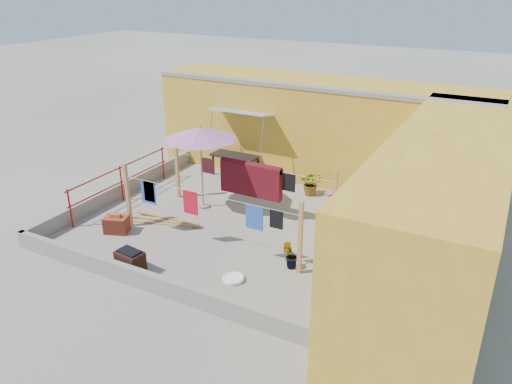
{
  "coord_description": "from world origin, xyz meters",
  "views": [
    {
      "loc": [
        6.25,
        -10.5,
        6.26
      ],
      "look_at": [
        0.47,
        0.3,
        0.96
      ],
      "focal_mm": 35.0,
      "sensor_mm": 36.0,
      "label": 1
    }
  ],
  "objects_px": {
    "brick_stack": "(117,224)",
    "brazier": "(130,262)",
    "white_basin": "(233,279)",
    "patio_umbrella": "(200,134)",
    "green_hose": "(346,196)",
    "water_jug_a": "(364,226)",
    "plant_back_a": "(312,183)",
    "water_jug_b": "(340,223)",
    "outdoor_table": "(235,157)"
  },
  "relations": [
    {
      "from": "water_jug_b",
      "to": "plant_back_a",
      "type": "xyz_separation_m",
      "value": [
        -1.55,
        1.75,
        0.25
      ]
    },
    {
      "from": "water_jug_a",
      "to": "plant_back_a",
      "type": "distance_m",
      "value": 2.71
    },
    {
      "from": "white_basin",
      "to": "water_jug_a",
      "type": "relative_size",
      "value": 1.44
    },
    {
      "from": "brazier",
      "to": "green_hose",
      "type": "height_order",
      "value": "brazier"
    },
    {
      "from": "outdoor_table",
      "to": "water_jug_b",
      "type": "bearing_deg",
      "value": -24.65
    },
    {
      "from": "brick_stack",
      "to": "water_jug_b",
      "type": "distance_m",
      "value": 5.97
    },
    {
      "from": "white_basin",
      "to": "water_jug_a",
      "type": "height_order",
      "value": "water_jug_a"
    },
    {
      "from": "brick_stack",
      "to": "outdoor_table",
      "type": "bearing_deg",
      "value": 82.04
    },
    {
      "from": "white_basin",
      "to": "green_hose",
      "type": "height_order",
      "value": "white_basin"
    },
    {
      "from": "outdoor_table",
      "to": "water_jug_a",
      "type": "relative_size",
      "value": 4.75
    },
    {
      "from": "outdoor_table",
      "to": "brick_stack",
      "type": "bearing_deg",
      "value": -97.96
    },
    {
      "from": "patio_umbrella",
      "to": "water_jug_b",
      "type": "xyz_separation_m",
      "value": [
        4.01,
        0.6,
        -2.1
      ]
    },
    {
      "from": "water_jug_b",
      "to": "green_hose",
      "type": "relative_size",
      "value": 0.56
    },
    {
      "from": "white_basin",
      "to": "water_jug_b",
      "type": "bearing_deg",
      "value": 70.56
    },
    {
      "from": "outdoor_table",
      "to": "brick_stack",
      "type": "height_order",
      "value": "outdoor_table"
    },
    {
      "from": "white_basin",
      "to": "water_jug_b",
      "type": "relative_size",
      "value": 1.55
    },
    {
      "from": "patio_umbrella",
      "to": "plant_back_a",
      "type": "bearing_deg",
      "value": 43.7
    },
    {
      "from": "patio_umbrella",
      "to": "water_jug_b",
      "type": "bearing_deg",
      "value": 8.56
    },
    {
      "from": "brick_stack",
      "to": "water_jug_b",
      "type": "bearing_deg",
      "value": 30.24
    },
    {
      "from": "brazier",
      "to": "plant_back_a",
      "type": "height_order",
      "value": "plant_back_a"
    },
    {
      "from": "patio_umbrella",
      "to": "brick_stack",
      "type": "height_order",
      "value": "patio_umbrella"
    },
    {
      "from": "patio_umbrella",
      "to": "outdoor_table",
      "type": "relative_size",
      "value": 1.6
    },
    {
      "from": "brazier",
      "to": "water_jug_b",
      "type": "xyz_separation_m",
      "value": [
        3.5,
        4.36,
        -0.13
      ]
    },
    {
      "from": "green_hose",
      "to": "plant_back_a",
      "type": "xyz_separation_m",
      "value": [
        -1.05,
        -0.3,
        0.35
      ]
    },
    {
      "from": "white_basin",
      "to": "green_hose",
      "type": "xyz_separation_m",
      "value": [
        0.75,
        5.59,
        -0.01
      ]
    },
    {
      "from": "outdoor_table",
      "to": "brazier",
      "type": "bearing_deg",
      "value": -81.5
    },
    {
      "from": "white_basin",
      "to": "green_hose",
      "type": "relative_size",
      "value": 0.86
    },
    {
      "from": "patio_umbrella",
      "to": "plant_back_a",
      "type": "xyz_separation_m",
      "value": [
        2.46,
        2.35,
        -1.85
      ]
    },
    {
      "from": "patio_umbrella",
      "to": "white_basin",
      "type": "xyz_separation_m",
      "value": [
        2.76,
        -2.94,
        -2.2
      ]
    },
    {
      "from": "water_jug_b",
      "to": "green_hose",
      "type": "height_order",
      "value": "water_jug_b"
    },
    {
      "from": "brick_stack",
      "to": "white_basin",
      "type": "height_order",
      "value": "brick_stack"
    },
    {
      "from": "brick_stack",
      "to": "green_hose",
      "type": "height_order",
      "value": "brick_stack"
    },
    {
      "from": "brick_stack",
      "to": "green_hose",
      "type": "bearing_deg",
      "value": 47.32
    },
    {
      "from": "patio_umbrella",
      "to": "brazier",
      "type": "height_order",
      "value": "patio_umbrella"
    },
    {
      "from": "brick_stack",
      "to": "white_basin",
      "type": "xyz_separation_m",
      "value": [
        3.91,
        -0.54,
        -0.18
      ]
    },
    {
      "from": "patio_umbrella",
      "to": "green_hose",
      "type": "relative_size",
      "value": 4.57
    },
    {
      "from": "patio_umbrella",
      "to": "brick_stack",
      "type": "bearing_deg",
      "value": -115.55
    },
    {
      "from": "patio_umbrella",
      "to": "white_basin",
      "type": "height_order",
      "value": "patio_umbrella"
    },
    {
      "from": "green_hose",
      "to": "white_basin",
      "type": "bearing_deg",
      "value": -97.64
    },
    {
      "from": "water_jug_b",
      "to": "green_hose",
      "type": "bearing_deg",
      "value": 103.79
    },
    {
      "from": "brick_stack",
      "to": "brazier",
      "type": "bearing_deg",
      "value": -39.03
    },
    {
      "from": "brick_stack",
      "to": "brazier",
      "type": "distance_m",
      "value": 2.14
    },
    {
      "from": "brick_stack",
      "to": "brazier",
      "type": "relative_size",
      "value": 1.06
    },
    {
      "from": "white_basin",
      "to": "plant_back_a",
      "type": "xyz_separation_m",
      "value": [
        -0.3,
        5.29,
        0.34
      ]
    },
    {
      "from": "white_basin",
      "to": "water_jug_b",
      "type": "height_order",
      "value": "water_jug_b"
    },
    {
      "from": "white_basin",
      "to": "brazier",
      "type": "bearing_deg",
      "value": -160.18
    },
    {
      "from": "brick_stack",
      "to": "white_basin",
      "type": "relative_size",
      "value": 1.45
    },
    {
      "from": "white_basin",
      "to": "water_jug_a",
      "type": "xyz_separation_m",
      "value": [
        1.88,
        3.71,
        0.11
      ]
    },
    {
      "from": "brazier",
      "to": "patio_umbrella",
      "type": "bearing_deg",
      "value": 97.78
    },
    {
      "from": "plant_back_a",
      "to": "green_hose",
      "type": "bearing_deg",
      "value": 15.77
    }
  ]
}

